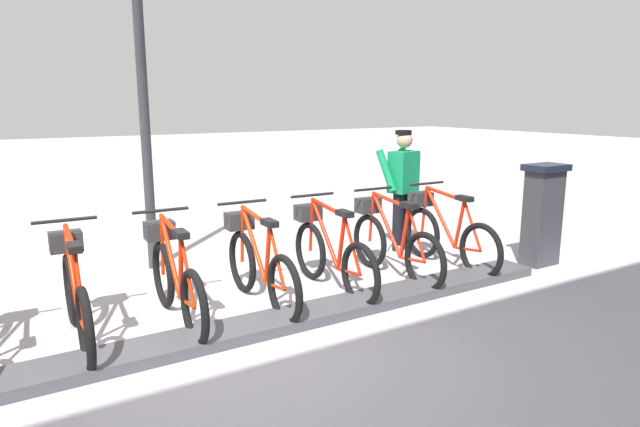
{
  "coord_description": "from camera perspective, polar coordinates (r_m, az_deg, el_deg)",
  "views": [
    {
      "loc": [
        -4.27,
        1.59,
        2.04
      ],
      "look_at": [
        0.5,
        -1.31,
        0.9
      ],
      "focal_mm": 30.91,
      "sensor_mm": 36.0,
      "label": 1
    }
  ],
  "objects": [
    {
      "name": "ground_plane",
      "position": [
        4.99,
        -10.2,
        -12.78
      ],
      "size": [
        60.0,
        60.0,
        0.0
      ],
      "primitive_type": "plane",
      "color": "#B3AAB7"
    },
    {
      "name": "dock_rail_base",
      "position": [
        4.97,
        -10.22,
        -12.26
      ],
      "size": [
        0.44,
        7.66,
        0.1
      ],
      "primitive_type": "cube",
      "color": "#47474C",
      "rests_on": "ground"
    },
    {
      "name": "payment_kiosk",
      "position": [
        7.44,
        22.02,
        0.05
      ],
      "size": [
        0.36,
        0.52,
        1.28
      ],
      "color": "#38383D",
      "rests_on": "ground"
    },
    {
      "name": "bike_docked_0",
      "position": [
        7.06,
        12.87,
        -1.95
      ],
      "size": [
        1.72,
        0.54,
        1.02
      ],
      "color": "black",
      "rests_on": "ground"
    },
    {
      "name": "bike_docked_1",
      "position": [
        6.5,
        7.43,
        -2.91
      ],
      "size": [
        1.72,
        0.54,
        1.02
      ],
      "color": "black",
      "rests_on": "ground"
    },
    {
      "name": "bike_docked_2",
      "position": [
        6.02,
        1.03,
        -4.0
      ],
      "size": [
        1.72,
        0.54,
        1.02
      ],
      "color": "black",
      "rests_on": "ground"
    },
    {
      "name": "bike_docked_3",
      "position": [
        5.62,
        -6.4,
        -5.19
      ],
      "size": [
        1.72,
        0.54,
        1.02
      ],
      "color": "black",
      "rests_on": "ground"
    },
    {
      "name": "bike_docked_4",
      "position": [
        5.34,
        -14.81,
        -6.44
      ],
      "size": [
        1.72,
        0.54,
        1.02
      ],
      "color": "black",
      "rests_on": "ground"
    },
    {
      "name": "bike_docked_5",
      "position": [
        5.18,
        -23.99,
        -7.63
      ],
      "size": [
        1.72,
        0.54,
        1.02
      ],
      "color": "black",
      "rests_on": "ground"
    },
    {
      "name": "worker_near_rack",
      "position": [
        7.61,
        8.54,
        2.86
      ],
      "size": [
        0.52,
        0.69,
        1.66
      ],
      "color": "white",
      "rests_on": "ground"
    },
    {
      "name": "lamp_post",
      "position": [
        6.99,
        -18.25,
        17.82
      ],
      "size": [
        0.32,
        0.32,
        4.46
      ],
      "color": "#2D2D33",
      "rests_on": "ground"
    }
  ]
}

